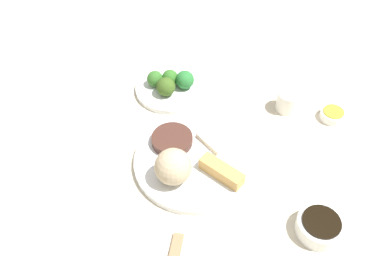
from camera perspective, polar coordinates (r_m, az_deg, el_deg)
The scene contains 16 objects.
tabletop at distance 0.91m, azimuth 3.76°, elevation -6.41°, with size 2.20×2.20×0.02m, color beige.
main_plate at distance 0.91m, azimuth 0.55°, elevation -4.66°, with size 0.28×0.28×0.02m, color white.
rice_scoop at distance 0.84m, azimuth -2.70°, elevation -5.54°, with size 0.08×0.08×0.08m, color tan.
spring_roll at distance 0.86m, azimuth 4.24°, elevation -6.19°, with size 0.10×0.03×0.03m, color tan.
crab_rangoon_wonton at distance 0.93m, azimuth 3.48°, elevation -1.50°, with size 0.06×0.07×0.01m, color beige.
stir_fry_heap at distance 0.92m, azimuth -2.85°, elevation -1.66°, with size 0.10×0.10×0.02m, color #482A21.
broccoli_plate at distance 1.08m, azimuth -2.87°, elevation 5.73°, with size 0.20×0.20×0.01m, color white.
broccoli_floret_0 at distance 1.07m, azimuth -3.15°, elevation 7.18°, with size 0.04×0.04×0.04m, color #336E26.
broccoli_floret_1 at distance 1.06m, azimuth -1.03°, elevation 6.90°, with size 0.05×0.05×0.05m, color #297533.
broccoli_floret_3 at distance 1.04m, azimuth -3.75°, elevation 5.90°, with size 0.05×0.05×0.05m, color #3B5B1E.
broccoli_floret_5 at distance 1.07m, azimuth -5.30°, elevation 7.02°, with size 0.04×0.04×0.04m, color #346D28.
soy_sauce_bowl at distance 0.84m, azimuth 17.74°, elevation -13.27°, with size 0.09×0.09×0.03m, color white.
soy_sauce_bowl_liquid at distance 0.82m, azimuth 18.04°, elevation -12.60°, with size 0.07×0.07×0.00m, color black.
sauce_ramekin_hot_mustard at distance 1.06m, azimuth 19.41°, elevation 1.74°, with size 0.06×0.06×0.02m, color white.
sauce_ramekin_hot_mustard_liquid at distance 1.05m, azimuth 19.58°, elevation 2.22°, with size 0.05×0.05×0.00m, color gold.
teacup at distance 1.04m, azimuth 13.51°, elevation 3.73°, with size 0.06×0.06×0.05m, color white.
Camera 1 is at (-0.42, -0.35, 0.73)m, focal length 37.37 mm.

